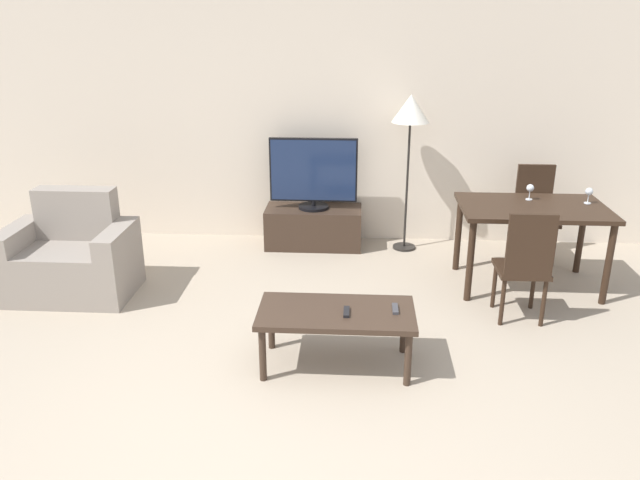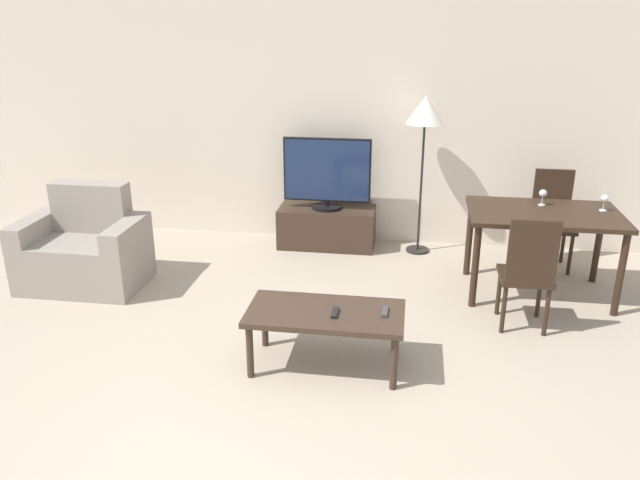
{
  "view_description": "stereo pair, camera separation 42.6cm",
  "coord_description": "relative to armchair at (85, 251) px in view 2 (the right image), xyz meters",
  "views": [
    {
      "loc": [
        0.55,
        -2.89,
        2.41
      ],
      "look_at": [
        0.26,
        1.86,
        0.65
      ],
      "focal_mm": 35.0,
      "sensor_mm": 36.0,
      "label": 1
    },
    {
      "loc": [
        0.98,
        -2.84,
        2.41
      ],
      "look_at": [
        0.26,
        1.86,
        0.65
      ],
      "focal_mm": 35.0,
      "sensor_mm": 36.0,
      "label": 2
    }
  ],
  "objects": [
    {
      "name": "dining_chair_near",
      "position": [
        3.87,
        -0.32,
        0.2
      ],
      "size": [
        0.4,
        0.4,
        0.95
      ],
      "color": "black",
      "rests_on": "ground_plane"
    },
    {
      "name": "dining_chair_far",
      "position": [
        4.32,
        1.13,
        0.2
      ],
      "size": [
        0.4,
        0.4,
        0.95
      ],
      "color": "black",
      "rests_on": "ground_plane"
    },
    {
      "name": "wine_glass_left",
      "position": [
        4.59,
        0.5,
        0.55
      ],
      "size": [
        0.07,
        0.07,
        0.15
      ],
      "color": "silver",
      "rests_on": "dining_table"
    },
    {
      "name": "ground_plane",
      "position": [
        1.97,
        -2.11,
        -0.32
      ],
      "size": [
        18.0,
        18.0,
        0.0
      ],
      "primitive_type": "plane",
      "color": "tan"
    },
    {
      "name": "wine_glass_center",
      "position": [
        4.1,
        0.59,
        0.55
      ],
      "size": [
        0.07,
        0.07,
        0.15
      ],
      "color": "silver",
      "rests_on": "dining_table"
    },
    {
      "name": "coffee_table",
      "position": [
        2.4,
        -1.09,
        0.06
      ],
      "size": [
        1.1,
        0.55,
        0.44
      ],
      "color": "#38281E",
      "rests_on": "ground_plane"
    },
    {
      "name": "tv",
      "position": [
        2.07,
        1.32,
        0.48
      ],
      "size": [
        0.92,
        0.32,
        0.75
      ],
      "color": "black",
      "rests_on": "tv_stand"
    },
    {
      "name": "floor_lamp",
      "position": [
        3.04,
        1.31,
        1.1
      ],
      "size": [
        0.38,
        0.38,
        1.63
      ],
      "color": "black",
      "rests_on": "ground_plane"
    },
    {
      "name": "tv_stand",
      "position": [
        2.07,
        1.33,
        -0.11
      ],
      "size": [
        1.02,
        0.46,
        0.43
      ],
      "color": "#38281E",
      "rests_on": "ground_plane"
    },
    {
      "name": "remote_secondary",
      "position": [
        2.81,
        -1.06,
        0.12
      ],
      "size": [
        0.04,
        0.15,
        0.02
      ],
      "color": "#38383D",
      "rests_on": "coffee_table"
    },
    {
      "name": "armchair",
      "position": [
        0.0,
        0.0,
        0.0
      ],
      "size": [
        1.08,
        0.71,
        0.91
      ],
      "color": "gray",
      "rests_on": "ground_plane"
    },
    {
      "name": "wall_back",
      "position": [
        1.97,
        1.63,
        1.03
      ],
      "size": [
        7.64,
        0.06,
        2.7
      ],
      "color": "beige",
      "rests_on": "ground_plane"
    },
    {
      "name": "dining_table",
      "position": [
        4.1,
        0.41,
        0.35
      ],
      "size": [
        1.29,
        0.82,
        0.77
      ],
      "color": "black",
      "rests_on": "ground_plane"
    },
    {
      "name": "remote_primary",
      "position": [
        2.47,
        -1.13,
        0.12
      ],
      "size": [
        0.04,
        0.15,
        0.02
      ],
      "color": "black",
      "rests_on": "coffee_table"
    }
  ]
}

